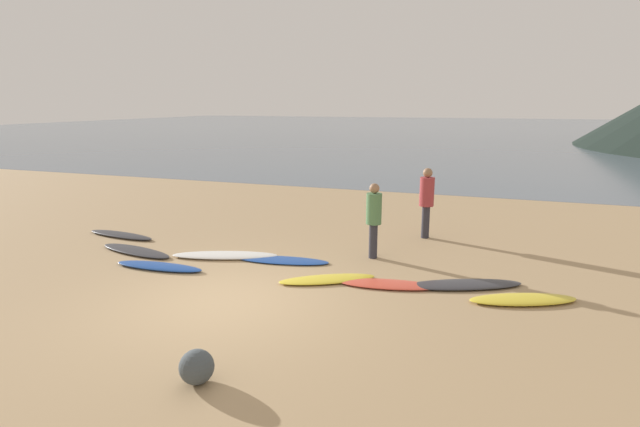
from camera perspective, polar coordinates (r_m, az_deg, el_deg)
ground_plane at (r=18.22m, az=5.27°, el=1.22°), size 120.00×120.00×0.20m
ocean_water at (r=69.53m, az=16.08°, el=9.20°), size 140.00×100.00×0.01m
surfboard_0 at (r=14.20m, az=-21.72°, el=-2.27°), size 2.17×0.70×0.10m
surfboard_1 at (r=12.59m, az=-20.22°, el=-4.00°), size 2.23×0.95×0.09m
surfboard_2 at (r=11.25m, az=-17.84°, el=-5.74°), size 2.06×0.57×0.10m
surfboard_3 at (r=11.67m, az=-10.76°, el=-4.68°), size 2.47×1.33×0.10m
surfboard_4 at (r=11.21m, az=-4.30°, el=-5.32°), size 2.16×0.88×0.06m
surfboard_5 at (r=9.99m, az=0.84°, el=-7.48°), size 1.94×1.45×0.08m
surfboard_6 at (r=9.82m, az=7.73°, el=-7.98°), size 1.97×0.86×0.07m
surfboard_7 at (r=10.09m, az=16.05°, el=-7.77°), size 2.31×1.45×0.08m
surfboard_8 at (r=9.69m, az=22.09°, el=-9.04°), size 2.00×1.26×0.10m
person_0 at (r=11.25m, az=6.14°, el=-0.11°), size 0.35×0.35×1.71m
person_1 at (r=13.16m, az=12.04°, el=1.83°), size 0.37×0.37×1.83m
beach_rock_far at (r=6.74m, az=-13.86°, el=-16.58°), size 0.44×0.44×0.44m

